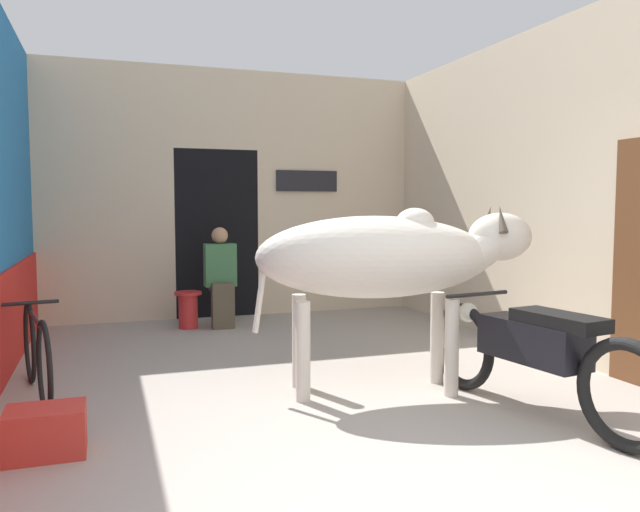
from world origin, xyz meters
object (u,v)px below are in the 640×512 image
shopkeeper_seated (221,275)px  plastic_stool (188,309)px  motorcycle_near (533,351)px  crate (46,432)px  cow (387,258)px  bicycle (36,353)px

shopkeeper_seated → plastic_stool: 0.55m
motorcycle_near → plastic_stool: bearing=115.1°
crate → shopkeeper_seated: bearing=65.1°
shopkeeper_seated → crate: size_ratio=2.71×
plastic_stool → crate: 3.80m
plastic_stool → cow: bearing=-69.6°
plastic_stool → motorcycle_near: bearing=-64.9°
shopkeeper_seated → motorcycle_near: bearing=-69.5°
bicycle → crate: bearing=-82.5°
cow → crate: cow is taller
cow → shopkeeper_seated: (-0.75, 3.03, -0.41)m
bicycle → plastic_stool: bearing=59.2°
cow → crate: 2.62m
cow → plastic_stool: cow is taller
cow → bicycle: cow is taller
bicycle → cow: bearing=-15.1°
shopkeeper_seated → crate: (-1.65, -3.54, -0.49)m
shopkeeper_seated → plastic_stool: size_ratio=2.74×
bicycle → crate: size_ratio=3.70×
crate → cow: bearing=12.1°
cow → shopkeeper_seated: cow is taller
motorcycle_near → crate: (-3.10, 0.34, -0.31)m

